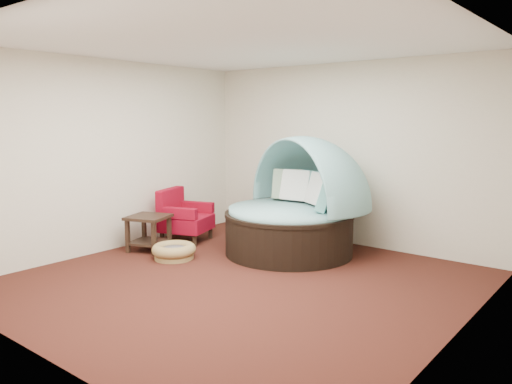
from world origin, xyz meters
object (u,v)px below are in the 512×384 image
Objects in this scene: red_armchair at (183,217)px; canopy_daybed at (296,199)px; pet_basket at (174,251)px; side_table at (149,228)px.

canopy_daybed is at bearing -2.66° from red_armchair.
side_table is (-0.63, 0.07, 0.23)m from pet_basket.
canopy_daybed is at bearing 35.75° from side_table.
canopy_daybed is at bearing 49.74° from pet_basket.
pet_basket is (-1.14, -1.34, -0.68)m from canopy_daybed.
pet_basket is 1.10m from red_armchair.
pet_basket is at bearing -69.17° from red_armchair.
canopy_daybed reaches higher than pet_basket.
side_table is at bearing -104.77° from red_armchair.
pet_basket is 0.82× the size of red_armchair.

